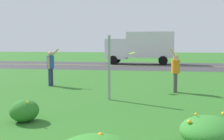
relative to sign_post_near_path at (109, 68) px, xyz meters
The scene contains 10 objects.
ground_plane 4.85m from the sign_post_near_path, 80.57° to the left, with size 120.00×120.00×0.00m, color #2D6B23.
highway_strip 16.10m from the sign_post_near_path, 87.24° to the left, with size 120.00×9.96×0.01m, color #38383A.
highway_center_stripe 16.10m from the sign_post_near_path, 87.24° to the left, with size 120.00×0.16×0.00m, color yellow.
daylily_clump_front_right 4.88m from the sign_post_near_path, 56.53° to the right, with size 1.13×1.18×0.62m.
daylily_clump_near_camera 3.54m from the sign_post_near_path, 117.80° to the right, with size 0.71×0.76×0.56m.
sign_post_near_path is the anchor object (origin of this frame).
person_thrower_blue_shirt 4.28m from the sign_post_near_path, 139.94° to the left, with size 0.53×0.51×1.75m.
person_catcher_orange_shirt 3.04m from the sign_post_near_path, 38.86° to the left, with size 0.42×0.51×1.77m.
frisbee_lime 2.29m from the sign_post_near_path, 74.81° to the left, with size 0.28×0.28×0.11m.
box_truck_white 18.30m from the sign_post_near_path, 90.15° to the left, with size 6.70×2.46×3.20m.
Camera 1 is at (0.89, -2.51, 1.90)m, focal length 43.69 mm.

